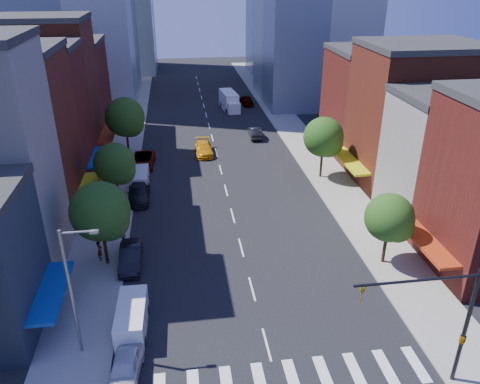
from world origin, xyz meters
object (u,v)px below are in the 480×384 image
Objects in this scene: parked_car_rear at (139,193)px; traffic_car_far at (246,100)px; parked_car_front at (125,368)px; traffic_car_oncoming at (255,133)px; pedestrian_far at (121,236)px; cargo_van_near at (132,319)px; parked_car_third at (143,160)px; parked_car_second at (131,257)px; pedestrian_near at (100,251)px; taxi at (204,148)px; box_truck at (229,101)px; cargo_van_far at (140,180)px.

traffic_car_far is at bearing 64.26° from parked_car_rear.
parked_car_rear reaches higher than parked_car_front.
traffic_car_oncoming is 32.30m from pedestrian_far.
cargo_van_near is 1.00× the size of traffic_car_far.
pedestrian_far is (-1.00, -18.65, 0.28)m from parked_car_third.
pedestrian_far is at bearing 61.39° from traffic_car_oncoming.
parked_car_third is 29.84m from cargo_van_near.
parked_car_third is 1.24× the size of traffic_car_oncoming.
pedestrian_near is at bearing 160.50° from parked_car_second.
parked_car_rear is 9.37m from pedestrian_far.
parked_car_third reaches higher than traffic_car_oncoming.
box_truck reaches higher than taxi.
parked_car_second is at bearing -106.95° from taxi.
parked_car_rear is (-0.50, 24.54, 0.05)m from parked_car_front.
parked_car_third is 8.52m from taxi.
pedestrian_far is (-18.30, -46.04, 0.27)m from traffic_car_far.
taxi is at bearing 79.34° from cargo_van_near.
box_truck is at bearing 64.44° from parked_car_third.
parked_car_front is 27.68m from cargo_van_far.
traffic_car_far reaches higher than traffic_car_oncoming.
box_truck is (13.83, 24.47, 0.62)m from parked_car_third.
pedestrian_near is (-2.59, -11.49, 0.23)m from parked_car_rear.
cargo_van_near is 55.88m from box_truck.
parked_car_second is at bearing -112.62° from pedestrian_near.
parked_car_front is 63.53m from traffic_car_far.
cargo_van_near is at bearing 71.22° from traffic_car_far.
parked_car_rear is 3.13× the size of pedestrian_near.
traffic_car_far is at bearing 33.67° from box_truck.
parked_car_front is at bearing -109.27° from box_truck.
parked_car_front is at bearing 72.12° from traffic_car_far.
box_truck reaches higher than parked_car_rear.
parked_car_front is 0.90× the size of parked_car_second.
parked_car_second is 2.76× the size of pedestrian_near.
pedestrian_near is (-3.10, 13.05, 0.29)m from parked_car_front.
box_truck is 48.19m from pedestrian_near.
taxi is at bearing -112.24° from box_truck.
cargo_van_near is 11.30m from pedestrian_far.
pedestrian_far is (-1.00, -12.44, 0.13)m from cargo_van_far.
cargo_van_far is at bearing -120.67° from box_truck.
cargo_van_near is at bearing 71.35° from traffic_car_oncoming.
pedestrian_near is (-16.42, -45.30, -0.37)m from box_truck.
traffic_car_oncoming is 34.99m from pedestrian_near.
pedestrian_far is at bearing -39.25° from pedestrian_near.
parked_car_third is at bearing 97.32° from parked_car_front.
box_truck is (13.32, 58.35, 0.66)m from parked_car_front.
traffic_car_oncoming is at bearing 70.29° from cargo_van_near.
parked_car_second is at bearing 17.06° from pedestrian_far.
traffic_car_far is at bearing -25.50° from pedestrian_near.
parked_car_third is at bearing 89.48° from parked_car_rear.
cargo_van_far is 0.98× the size of traffic_car_oncoming.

